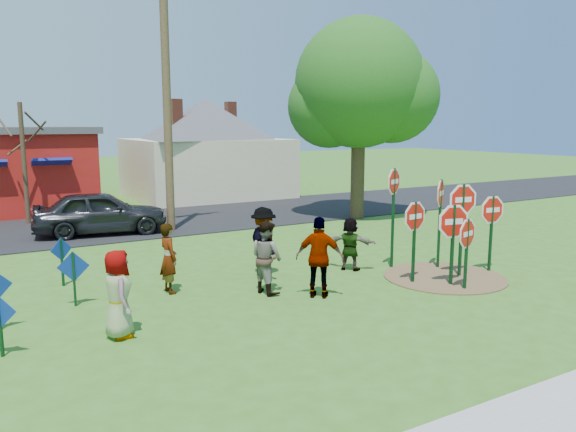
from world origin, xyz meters
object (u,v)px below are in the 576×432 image
Objects in this scene: stop_sign_c at (462,209)px; stop_sign_d at (440,201)px; utility_pole at (167,92)px; leafy_tree at (362,91)px; suv at (101,212)px; stop_sign_b at (394,192)px; person_a at (118,294)px; stop_sign_a at (467,239)px; person_b at (169,258)px.

stop_sign_d is at bearing 93.64° from stop_sign_c.
utility_pole is 1.18× the size of leafy_tree.
suv is 0.47× the size of utility_pole.
stop_sign_b is at bearing -67.13° from utility_pole.
stop_sign_c is at bearing -89.94° from person_a.
person_a is (-9.07, -0.71, -1.07)m from stop_sign_d.
stop_sign_d reaches higher than suv.
leafy_tree is (4.27, 9.80, 4.13)m from stop_sign_a.
person_a is 0.20× the size of leafy_tree.
utility_pole is at bearing 126.65° from stop_sign_c.
stop_sign_b is 1.91m from stop_sign_c.
stop_sign_c is 11.59m from utility_pole.
leafy_tree is (10.64, 6.37, 4.56)m from person_b.
stop_sign_a is 0.41× the size of suv.
suv is at bearing 135.56° from stop_sign_c.
stop_sign_b reaches higher than stop_sign_d.
leafy_tree is at bearing -53.56° from person_a.
stop_sign_b is at bearing -102.85° from person_b.
stop_sign_b is at bearing 133.35° from stop_sign_c.
stop_sign_c is at bearing -65.77° from utility_pole.
stop_sign_a reaches higher than person_b.
leafy_tree is at bearing -63.65° from person_b.
stop_sign_a is at bearing -71.21° from utility_pole.
stop_sign_c is 7.66m from person_b.
person_a is 2.89m from person_b.
suv is (0.17, 8.19, -0.02)m from person_b.
suv is (-7.14, 9.78, -1.09)m from stop_sign_d.
stop_sign_c is 0.31× the size of leafy_tree.
stop_sign_a is 2.17m from stop_sign_d.
suv is 5.03m from utility_pole.
suv is (-6.19, 11.63, -0.44)m from stop_sign_a.
stop_sign_a is 1.34m from stop_sign_c.
stop_sign_a is at bearing -142.73° from suv.
stop_sign_d is at bearing -112.70° from leafy_tree.
stop_sign_c reaches higher than stop_sign_a.
stop_sign_d is 0.27× the size of utility_pole.
stop_sign_b reaches higher than stop_sign_c.
person_b is 8.19m from suv.
stop_sign_d is at bearing -106.80° from person_b.
utility_pole reaches higher than person_a.
stop_sign_c reaches higher than person_b.
stop_sign_d is at bearing -62.91° from utility_pole.
utility_pole is at bearing 84.45° from stop_sign_d.
leafy_tree is (10.47, -1.82, 4.57)m from suv.
leafy_tree is at bearing 33.82° from stop_sign_b.
stop_sign_d is 7.56m from person_b.
suv is at bearing -8.95° from person_a.
person_a and person_b have the same top height.
person_b is (-7.17, 2.52, -0.98)m from stop_sign_c.
stop_sign_c is 12.83m from suv.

